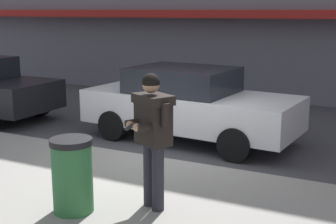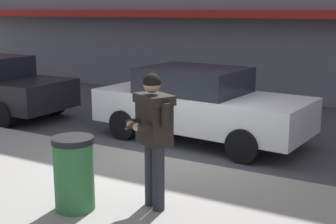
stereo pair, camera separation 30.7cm
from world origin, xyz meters
TOP-DOWN VIEW (x-y plane):
  - ground_plane at (0.00, 0.00)m, footprint 80.00×80.00m
  - curb_paint_line at (1.00, 0.05)m, footprint 28.00×0.12m
  - parked_sedan_mid at (-0.18, 1.54)m, footprint 4.63×2.19m
  - man_texting_on_phone at (0.99, -2.18)m, footprint 0.63×0.65m
  - trash_bin at (0.12, -2.74)m, footprint 0.55×0.55m

SIDE VIEW (x-z plane):
  - ground_plane at x=0.00m, z-range 0.00..0.00m
  - curb_paint_line at x=1.00m, z-range 0.00..0.01m
  - trash_bin at x=0.12m, z-range 0.14..1.12m
  - parked_sedan_mid at x=-0.18m, z-range 0.02..1.56m
  - man_texting_on_phone at x=0.99m, z-range 0.35..2.15m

